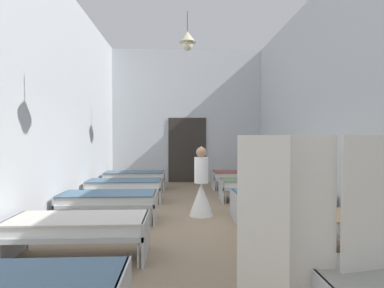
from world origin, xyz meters
name	(u,v)px	position (x,y,z in m)	size (l,w,h in m)	color
ground_plane	(195,223)	(0.00, 0.00, -0.05)	(6.15, 11.42, 0.10)	#8C755B
room_shell	(192,104)	(0.00, 1.21, 2.47)	(5.95, 11.02, 4.95)	silver
bed_left_row_1	(79,227)	(-1.72, -1.88, 0.44)	(1.90, 0.84, 0.57)	#B7BCC1
bed_right_row_1	(322,224)	(1.72, -1.88, 0.44)	(1.90, 0.84, 0.57)	#B7BCC1
bed_left_row_2	(109,200)	(-1.72, 0.00, 0.44)	(1.90, 0.84, 0.57)	#B7BCC1
bed_right_row_2	(279,198)	(1.72, 0.00, 0.44)	(1.90, 0.84, 0.57)	#B7BCC1
bed_left_row_3	(125,185)	(-1.72, 1.88, 0.44)	(1.90, 0.84, 0.57)	#B7BCC1
bed_right_row_3	(256,184)	(1.72, 1.88, 0.44)	(1.90, 0.84, 0.57)	#B7BCC1
bed_left_row_4	(135,176)	(-1.72, 3.77, 0.44)	(1.90, 0.84, 0.57)	#B7BCC1
bed_right_row_4	(242,175)	(1.72, 3.77, 0.44)	(1.90, 0.84, 0.57)	#B7BCC1
nurse_near_aisle	(201,191)	(0.16, 0.39, 0.53)	(0.52, 0.52, 1.49)	white
nurse_mid_aisle	(262,251)	(0.51, -3.17, 0.53)	(0.52, 0.52, 1.49)	white
privacy_screen	(312,238)	(0.77, -3.73, 0.85)	(1.25, 0.19, 1.70)	silver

